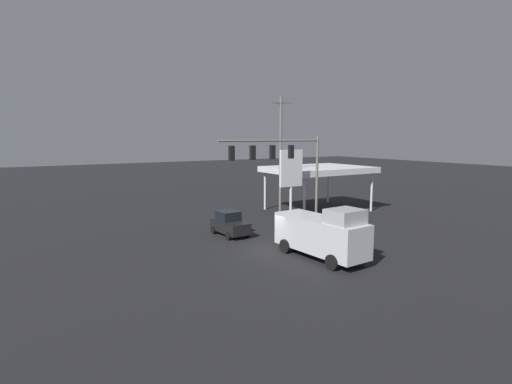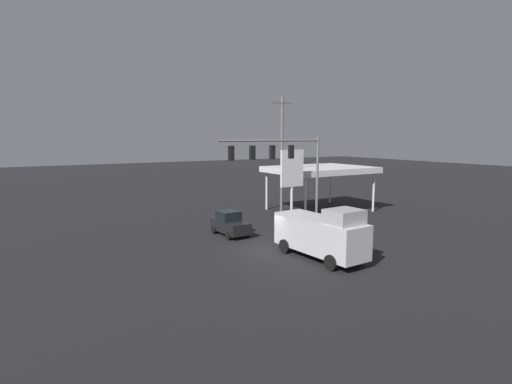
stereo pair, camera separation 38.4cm
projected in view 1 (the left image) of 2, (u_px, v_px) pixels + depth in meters
ground_plane at (271, 249)px, 28.52m from camera, size 200.00×200.00×0.00m
traffic_signal_assembly at (282, 162)px, 29.15m from camera, size 8.60×0.43×7.97m
utility_pole at (281, 156)px, 38.34m from camera, size 2.40×0.26×11.72m
gas_station_canopy at (318, 170)px, 42.93m from camera, size 10.35×8.14×4.76m
price_sign at (291, 172)px, 35.28m from camera, size 2.33×0.27×6.82m
hatchback_crossing at (230, 224)px, 32.38m from camera, size 2.07×3.86×1.97m
delivery_truck at (322, 233)px, 26.04m from camera, size 2.89×6.93×3.58m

